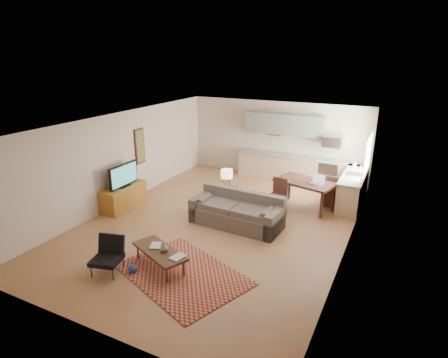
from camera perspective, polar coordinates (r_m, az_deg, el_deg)
The scene contains 25 objects.
room at distance 9.52m, azimuth -0.81°, elevation 0.61°, with size 9.00×9.00×9.00m.
kitchen_counter_back at distance 13.21m, azimuth 11.07°, elevation 1.49°, with size 4.26×0.64×0.92m, color tan, non-canonical shape.
kitchen_counter_right at distance 11.75m, azimuth 19.01°, elevation -1.43°, with size 0.64×2.26×0.92m, color tan, non-canonical shape.
kitchen_range at distance 12.99m, azimuth 15.73°, elevation 0.77°, with size 0.62×0.62×0.90m, color #A5A8AD.
kitchen_microwave at distance 12.72m, azimuth 16.19°, elevation 5.51°, with size 0.62×0.40×0.35m, color #A5A8AD.
upper_cabinets at distance 13.16m, azimuth 9.13°, elevation 8.23°, with size 2.80×0.34×0.70m, color slate.
window_right at distance 11.41m, azimuth 21.08°, elevation 3.49°, with size 0.02×1.40×1.05m, color white.
wall_art_left at distance 11.90m, azimuth -12.69°, elevation 4.90°, with size 0.06×0.42×1.10m, color olive, non-canonical shape.
triptych at distance 13.45m, azimuth 7.64°, elevation 7.66°, with size 1.70×0.04×0.50m, color #F7E4BC, non-canonical shape.
rug at distance 7.95m, azimuth -6.37°, elevation -14.19°, with size 2.59×1.80×0.02m, color maroon.
sofa at distance 9.74m, azimuth 1.91°, elevation -4.74°, with size 2.48×1.08×0.86m, color brown, non-canonical shape.
coffee_table at distance 8.15m, azimuth -9.75°, elevation -11.87°, with size 1.37×0.55×0.41m, color #432615, non-canonical shape.
book_a at distance 8.23m, azimuth -11.14°, elevation -9.91°, with size 0.32×0.36×0.03m, color maroon.
book_b at distance 7.80m, azimuth -7.68°, elevation -11.43°, with size 0.28×0.35×0.02m, color navy.
vase at distance 7.94m, azimuth -9.12°, elevation -10.28°, with size 0.21×0.21×0.18m, color black.
armchair at distance 8.14m, azimuth -17.49°, elevation -11.21°, with size 0.65×0.65×0.74m, color black, non-canonical shape.
tv_credenza at distance 11.24m, azimuth -15.00°, elevation -2.64°, with size 0.56×1.44×0.67m, color #935D1D, non-canonical shape.
tv at distance 10.98m, azimuth -15.07°, elevation 0.54°, with size 0.11×1.11×0.67m, color black, non-canonical shape.
console_table at distance 10.71m, azimuth 0.41°, elevation -3.01°, with size 0.58×0.39×0.68m, color #381D17, non-canonical shape.
table_lamp at distance 10.50m, azimuth 0.41°, elevation 0.10°, with size 0.33×0.33×0.54m, color beige, non-canonical shape.
dining_table at distance 11.04m, azimuth 12.17°, elevation -2.34°, with size 1.65×0.95×0.84m, color #381D17, non-canonical shape.
dining_chair_near at distance 10.67m, azimuth 7.99°, elevation -2.49°, with size 0.46×0.48×0.95m, color #381D17, non-canonical shape.
dining_chair_far at distance 11.41m, azimuth 16.11°, elevation -1.58°, with size 0.46×0.49×0.97m, color #381D17, non-canonical shape.
laptop at distance 10.68m, azimuth 13.92°, elevation -0.05°, with size 0.35×0.26×0.26m, color #A5A8AD, non-canonical shape.
soap_bottle at distance 12.26m, azimuth 19.30°, elevation 2.10°, with size 0.10×0.10×0.19m, color #F7E4BC.
Camera 1 is at (4.15, -8.03, 4.34)m, focal length 30.00 mm.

